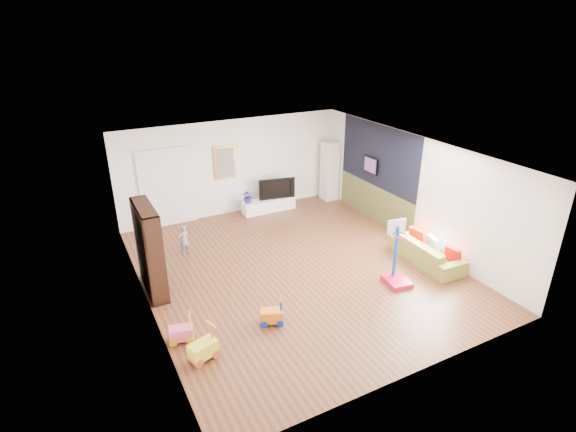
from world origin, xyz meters
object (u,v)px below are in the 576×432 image
bookshelf (150,250)px  sofa (427,252)px  basketball_hoop (400,254)px  media_console (269,205)px

bookshelf → sofa: 6.14m
sofa → basketball_hoop: (-1.20, -0.40, 0.44)m
media_console → bookshelf: (-3.92, -2.72, 0.76)m
media_console → bookshelf: bookshelf is taller
media_console → bookshelf: 4.83m
bookshelf → basketball_hoop: 5.12m
media_console → sofa: size_ratio=0.86×
sofa → basketball_hoop: basketball_hoop is taller
bookshelf → basketball_hoop: size_ratio=1.33×
sofa → media_console: bearing=25.0°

